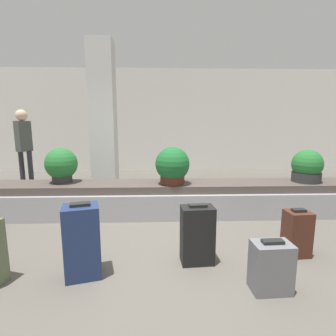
{
  "coord_description": "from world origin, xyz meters",
  "views": [
    {
      "loc": [
        -0.15,
        -2.98,
        1.54
      ],
      "look_at": [
        0.0,
        1.33,
        0.79
      ],
      "focal_mm": 28.0,
      "sensor_mm": 36.0,
      "label": 1
    }
  ],
  "objects_px": {
    "suitcase_3": "(197,235)",
    "suitcase_2": "(82,241)",
    "suitcase_1": "(271,267)",
    "potted_plant_1": "(172,166)",
    "traveler_0": "(24,141)",
    "potted_plant_0": "(61,165)",
    "potted_plant_2": "(307,167)",
    "pillar": "(103,120)",
    "suitcase_0": "(297,233)"
  },
  "relations": [
    {
      "from": "suitcase_0",
      "to": "suitcase_3",
      "type": "height_order",
      "value": "suitcase_3"
    },
    {
      "from": "potted_plant_0",
      "to": "potted_plant_2",
      "type": "xyz_separation_m",
      "value": [
        4.16,
        -0.09,
        -0.04
      ]
    },
    {
      "from": "suitcase_3",
      "to": "traveler_0",
      "type": "xyz_separation_m",
      "value": [
        -3.55,
        3.5,
        0.8
      ]
    },
    {
      "from": "potted_plant_2",
      "to": "suitcase_2",
      "type": "bearing_deg",
      "value": -150.92
    },
    {
      "from": "suitcase_1",
      "to": "potted_plant_1",
      "type": "relative_size",
      "value": 0.81
    },
    {
      "from": "potted_plant_1",
      "to": "suitcase_2",
      "type": "bearing_deg",
      "value": -119.75
    },
    {
      "from": "suitcase_1",
      "to": "suitcase_2",
      "type": "xyz_separation_m",
      "value": [
        -1.79,
        0.3,
        0.14
      ]
    },
    {
      "from": "pillar",
      "to": "potted_plant_1",
      "type": "relative_size",
      "value": 5.22
    },
    {
      "from": "potted_plant_0",
      "to": "traveler_0",
      "type": "bearing_deg",
      "value": 129.65
    },
    {
      "from": "suitcase_3",
      "to": "potted_plant_0",
      "type": "distance_m",
      "value": 2.72
    },
    {
      "from": "suitcase_0",
      "to": "pillar",
      "type": "bearing_deg",
      "value": 130.28
    },
    {
      "from": "potted_plant_0",
      "to": "suitcase_0",
      "type": "bearing_deg",
      "value": -25.9
    },
    {
      "from": "suitcase_0",
      "to": "potted_plant_2",
      "type": "distance_m",
      "value": 1.82
    },
    {
      "from": "potted_plant_2",
      "to": "suitcase_3",
      "type": "bearing_deg",
      "value": -142.61
    },
    {
      "from": "pillar",
      "to": "suitcase_0",
      "type": "height_order",
      "value": "pillar"
    },
    {
      "from": "suitcase_3",
      "to": "traveler_0",
      "type": "bearing_deg",
      "value": 131.22
    },
    {
      "from": "potted_plant_0",
      "to": "traveler_0",
      "type": "distance_m",
      "value": 2.36
    },
    {
      "from": "suitcase_0",
      "to": "potted_plant_2",
      "type": "relative_size",
      "value": 1.02
    },
    {
      "from": "suitcase_0",
      "to": "potted_plant_0",
      "type": "bearing_deg",
      "value": 150.18
    },
    {
      "from": "suitcase_0",
      "to": "potted_plant_0",
      "type": "xyz_separation_m",
      "value": [
        -3.24,
        1.57,
        0.57
      ]
    },
    {
      "from": "suitcase_3",
      "to": "suitcase_1",
      "type": "bearing_deg",
      "value": -45.1
    },
    {
      "from": "suitcase_0",
      "to": "suitcase_3",
      "type": "xyz_separation_m",
      "value": [
        -1.19,
        -0.13,
        0.06
      ]
    },
    {
      "from": "suitcase_3",
      "to": "potted_plant_1",
      "type": "bearing_deg",
      "value": 93.25
    },
    {
      "from": "potted_plant_2",
      "to": "traveler_0",
      "type": "xyz_separation_m",
      "value": [
        -5.65,
        1.89,
        0.33
      ]
    },
    {
      "from": "potted_plant_1",
      "to": "traveler_0",
      "type": "bearing_deg",
      "value": 149.29
    },
    {
      "from": "pillar",
      "to": "suitcase_3",
      "type": "distance_m",
      "value": 3.61
    },
    {
      "from": "pillar",
      "to": "potted_plant_2",
      "type": "height_order",
      "value": "pillar"
    },
    {
      "from": "pillar",
      "to": "potted_plant_2",
      "type": "distance_m",
      "value": 4.02
    },
    {
      "from": "suitcase_0",
      "to": "suitcase_1",
      "type": "height_order",
      "value": "suitcase_0"
    },
    {
      "from": "pillar",
      "to": "suitcase_0",
      "type": "distance_m",
      "value": 4.2
    },
    {
      "from": "pillar",
      "to": "suitcase_2",
      "type": "relative_size",
      "value": 4.15
    },
    {
      "from": "suitcase_0",
      "to": "traveler_0",
      "type": "bearing_deg",
      "value": 140.59
    },
    {
      "from": "pillar",
      "to": "suitcase_2",
      "type": "bearing_deg",
      "value": -82.84
    },
    {
      "from": "suitcase_1",
      "to": "potted_plant_1",
      "type": "bearing_deg",
      "value": 108.75
    },
    {
      "from": "suitcase_0",
      "to": "traveler_0",
      "type": "relative_size",
      "value": 0.31
    },
    {
      "from": "suitcase_1",
      "to": "potted_plant_0",
      "type": "relative_size",
      "value": 0.85
    },
    {
      "from": "suitcase_2",
      "to": "traveler_0",
      "type": "distance_m",
      "value": 4.47
    },
    {
      "from": "suitcase_0",
      "to": "potted_plant_2",
      "type": "bearing_deg",
      "value": 54.33
    },
    {
      "from": "suitcase_1",
      "to": "suitcase_3",
      "type": "distance_m",
      "value": 0.8
    },
    {
      "from": "traveler_0",
      "to": "suitcase_1",
      "type": "bearing_deg",
      "value": 72.59
    },
    {
      "from": "suitcase_1",
      "to": "potted_plant_1",
      "type": "xyz_separation_m",
      "value": [
        -0.8,
        2.03,
        0.6
      ]
    },
    {
      "from": "potted_plant_1",
      "to": "traveler_0",
      "type": "xyz_separation_m",
      "value": [
        -3.35,
        1.99,
        0.28
      ]
    },
    {
      "from": "suitcase_3",
      "to": "potted_plant_2",
      "type": "distance_m",
      "value": 2.69
    },
    {
      "from": "potted_plant_1",
      "to": "potted_plant_2",
      "type": "distance_m",
      "value": 2.3
    },
    {
      "from": "pillar",
      "to": "suitcase_3",
      "type": "xyz_separation_m",
      "value": [
        1.59,
        -2.98,
        -1.28
      ]
    },
    {
      "from": "potted_plant_0",
      "to": "potted_plant_1",
      "type": "relative_size",
      "value": 0.95
    },
    {
      "from": "suitcase_3",
      "to": "suitcase_2",
      "type": "bearing_deg",
      "value": -173.57
    },
    {
      "from": "suitcase_2",
      "to": "potted_plant_2",
      "type": "xyz_separation_m",
      "value": [
        3.29,
        1.83,
        0.42
      ]
    },
    {
      "from": "pillar",
      "to": "potted_plant_1",
      "type": "height_order",
      "value": "pillar"
    },
    {
      "from": "suitcase_1",
      "to": "traveler_0",
      "type": "height_order",
      "value": "traveler_0"
    }
  ]
}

